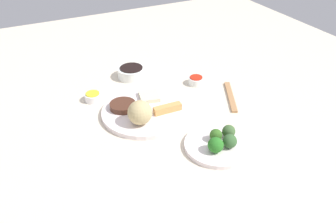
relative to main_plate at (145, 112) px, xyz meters
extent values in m
cube|color=beige|center=(0.06, 0.00, -0.02)|extent=(2.20, 2.20, 0.02)
cylinder|color=white|center=(0.00, 0.00, 0.00)|extent=(0.30, 0.30, 0.02)
sphere|color=tan|center=(-0.04, -0.06, 0.05)|extent=(0.08, 0.08, 0.08)
cube|color=#DA9A53|center=(0.06, -0.04, 0.02)|extent=(0.10, 0.03, 0.02)
cube|color=beige|center=(0.04, 0.06, 0.02)|extent=(0.08, 0.09, 0.01)
cylinder|color=#49281B|center=(-0.06, 0.04, 0.02)|extent=(0.09, 0.09, 0.02)
cylinder|color=white|center=(0.12, -0.26, 0.00)|extent=(0.20, 0.20, 0.01)
sphere|color=#356321|center=(0.13, -0.25, 0.03)|extent=(0.04, 0.04, 0.04)
sphere|color=#266D20|center=(0.10, -0.29, 0.03)|extent=(0.05, 0.05, 0.05)
sphere|color=#3C5D30|center=(0.17, -0.25, 0.03)|extent=(0.04, 0.04, 0.04)
sphere|color=#345B2E|center=(0.15, -0.29, 0.03)|extent=(0.04, 0.04, 0.04)
cylinder|color=white|center=(0.05, 0.27, 0.01)|extent=(0.11, 0.11, 0.04)
cylinder|color=black|center=(0.05, 0.27, 0.03)|extent=(0.09, 0.09, 0.00)
cylinder|color=white|center=(-0.14, 0.16, 0.01)|extent=(0.06, 0.06, 0.03)
cylinder|color=yellow|center=(-0.14, 0.16, 0.02)|extent=(0.05, 0.05, 0.00)
cylinder|color=white|center=(0.26, 0.10, 0.01)|extent=(0.06, 0.06, 0.03)
cylinder|color=red|center=(0.26, 0.10, 0.02)|extent=(0.05, 0.05, 0.00)
cube|color=#AB794C|center=(0.33, -0.04, 0.00)|extent=(0.11, 0.19, 0.01)
camera|label=1|loc=(-0.37, -0.93, 0.67)|focal=37.35mm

